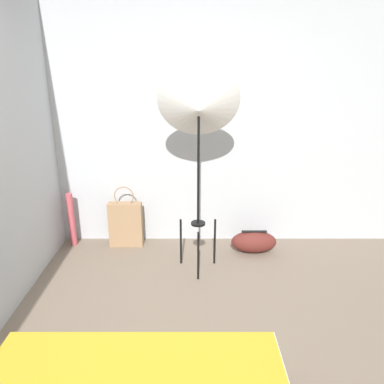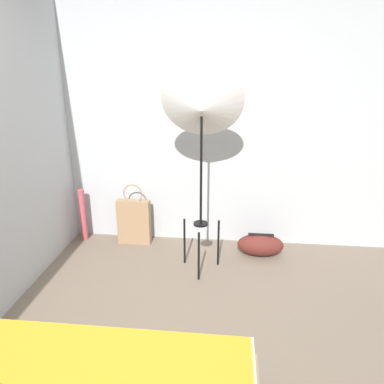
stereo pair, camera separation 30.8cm
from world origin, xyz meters
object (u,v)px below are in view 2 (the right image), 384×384
at_px(photo_umbrella, 202,108).
at_px(paper_roll, 83,215).
at_px(tote_bag, 134,221).
at_px(duffel_bag, 260,245).

height_order(photo_umbrella, paper_roll, photo_umbrella).
bearing_deg(tote_bag, paper_roll, 178.06).
distance_m(photo_umbrella, duffel_bag, 1.53).
relative_size(photo_umbrella, duffel_bag, 4.04).
distance_m(tote_bag, paper_roll, 0.57).
distance_m(tote_bag, duffel_bag, 1.34).
bearing_deg(photo_umbrella, paper_roll, 159.54).
height_order(duffel_bag, paper_roll, paper_roll).
distance_m(photo_umbrella, paper_roll, 1.85).
xyz_separation_m(photo_umbrella, paper_roll, (-1.32, 0.49, -1.21)).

